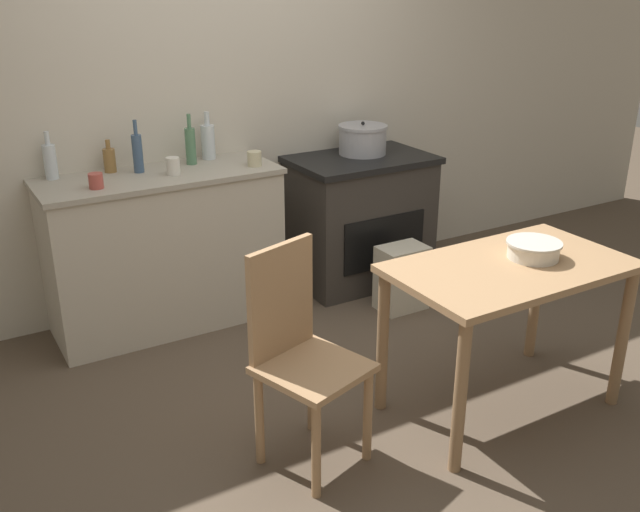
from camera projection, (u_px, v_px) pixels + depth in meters
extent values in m
plane|color=brown|center=(364.00, 395.00, 3.62)|extent=(14.00, 14.00, 0.00)
cube|color=beige|center=(226.00, 97.00, 4.41)|extent=(8.00, 0.07, 2.55)
cube|color=beige|center=(165.00, 253.00, 4.22)|extent=(1.33, 0.52, 0.91)
cube|color=#A9A08F|center=(159.00, 176.00, 4.04)|extent=(1.36, 0.55, 0.03)
cube|color=#38332D|center=(359.00, 222.00, 4.85)|extent=(0.88, 0.59, 0.83)
cube|color=black|center=(361.00, 160.00, 4.68)|extent=(0.92, 0.63, 0.04)
cube|color=black|center=(385.00, 242.00, 4.62)|extent=(0.62, 0.01, 0.35)
cube|color=#A87F56|center=(511.00, 268.00, 3.27)|extent=(1.11, 0.65, 0.03)
cylinder|color=#97724E|center=(460.00, 398.00, 2.95)|extent=(0.06, 0.06, 0.72)
cylinder|color=#97724E|center=(622.00, 338.00, 3.43)|extent=(0.06, 0.06, 0.72)
cylinder|color=#97724E|center=(383.00, 342.00, 3.39)|extent=(0.06, 0.06, 0.72)
cylinder|color=#97724E|center=(536.00, 296.00, 3.87)|extent=(0.06, 0.06, 0.72)
cube|color=#A87F56|center=(314.00, 369.00, 2.97)|extent=(0.50, 0.50, 0.03)
cube|color=#A87F56|center=(281.00, 299.00, 2.99)|extent=(0.35, 0.14, 0.49)
cylinder|color=#A87F56|center=(316.00, 451.00, 2.84)|extent=(0.04, 0.04, 0.44)
cylinder|color=#A87F56|center=(368.00, 415.00, 3.07)|extent=(0.04, 0.04, 0.44)
cylinder|color=#A87F56|center=(259.00, 418.00, 3.05)|extent=(0.04, 0.04, 0.44)
cylinder|color=#A87F56|center=(312.00, 387.00, 3.27)|extent=(0.04, 0.04, 0.44)
cube|color=beige|center=(402.00, 278.00, 4.48)|extent=(0.30, 0.21, 0.42)
cylinder|color=#A8A8AD|center=(363.00, 141.00, 4.71)|extent=(0.31, 0.31, 0.17)
cylinder|color=#A8A8AD|center=(363.00, 127.00, 4.68)|extent=(0.32, 0.32, 0.02)
sphere|color=black|center=(363.00, 123.00, 4.67)|extent=(0.02, 0.02, 0.02)
cylinder|color=silver|center=(534.00, 250.00, 3.32)|extent=(0.24, 0.24, 0.08)
cylinder|color=beige|center=(534.00, 243.00, 3.30)|extent=(0.26, 0.26, 0.01)
cylinder|color=silver|center=(208.00, 142.00, 4.32)|extent=(0.08, 0.08, 0.21)
cylinder|color=silver|center=(207.00, 118.00, 4.26)|extent=(0.03, 0.03, 0.08)
cylinder|color=olive|center=(110.00, 160.00, 4.04)|extent=(0.07, 0.07, 0.13)
cylinder|color=olive|center=(108.00, 144.00, 4.01)|extent=(0.03, 0.03, 0.05)
cylinder|color=#517F5B|center=(191.00, 146.00, 4.20)|extent=(0.06, 0.06, 0.21)
cylinder|color=#517F5B|center=(189.00, 121.00, 4.14)|extent=(0.02, 0.02, 0.08)
cylinder|color=silver|center=(50.00, 162.00, 3.90)|extent=(0.07, 0.07, 0.19)
cylinder|color=silver|center=(47.00, 138.00, 3.85)|extent=(0.03, 0.03, 0.07)
cylinder|color=#3D5675|center=(138.00, 154.00, 4.02)|extent=(0.06, 0.06, 0.22)
cylinder|color=#3D5675|center=(135.00, 127.00, 3.97)|extent=(0.02, 0.02, 0.08)
cylinder|color=#B74C42|center=(96.00, 181.00, 3.75)|extent=(0.08, 0.08, 0.08)
cylinder|color=silver|center=(173.00, 166.00, 3.99)|extent=(0.08, 0.08, 0.10)
cylinder|color=beige|center=(254.00, 159.00, 4.18)|extent=(0.08, 0.08, 0.09)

